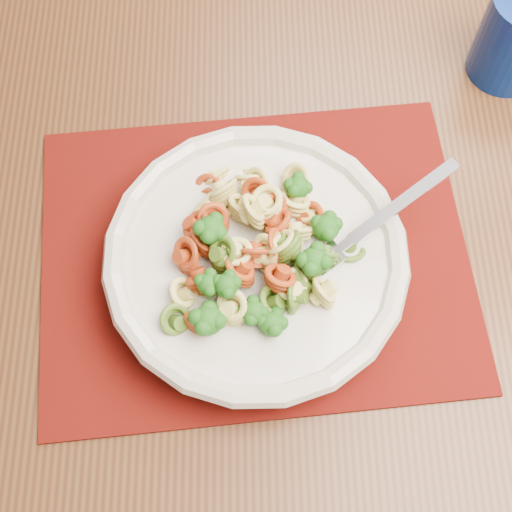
# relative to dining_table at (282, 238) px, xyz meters

# --- Properties ---
(dining_table) EXTENTS (1.61, 1.17, 0.73)m
(dining_table) POSITION_rel_dining_table_xyz_m (0.00, 0.00, 0.00)
(dining_table) COLOR #4E2F16
(dining_table) RESTS_ON ground
(placemat) EXTENTS (0.46, 0.39, 0.00)m
(placemat) POSITION_rel_dining_table_xyz_m (-0.02, -0.07, 0.09)
(placemat) COLOR #4D0F03
(placemat) RESTS_ON dining_table
(pasta_bowl) EXTENTS (0.27, 0.27, 0.05)m
(pasta_bowl) POSITION_rel_dining_table_xyz_m (-0.02, -0.08, 0.12)
(pasta_bowl) COLOR beige
(pasta_bowl) RESTS_ON placemat
(pasta_broccoli_heap) EXTENTS (0.23, 0.23, 0.06)m
(pasta_broccoli_heap) POSITION_rel_dining_table_xyz_m (-0.02, -0.08, 0.14)
(pasta_broccoli_heap) COLOR #EDDE75
(pasta_broccoli_heap) RESTS_ON pasta_bowl
(fork) EXTENTS (0.15, 0.14, 0.08)m
(fork) POSITION_rel_dining_table_xyz_m (0.05, -0.08, 0.14)
(fork) COLOR silver
(fork) RESTS_ON pasta_bowl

